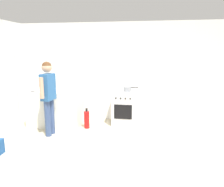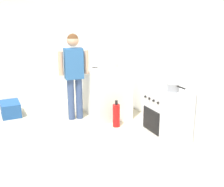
# 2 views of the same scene
# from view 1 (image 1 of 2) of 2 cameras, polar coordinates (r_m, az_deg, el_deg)

# --- Properties ---
(ground_plane) EXTENTS (8.00, 8.00, 0.00)m
(ground_plane) POSITION_cam_1_polar(r_m,az_deg,el_deg) (4.38, -3.81, -14.25)
(ground_plane) COLOR beige
(back_wall) EXTENTS (6.00, 0.10, 2.60)m
(back_wall) POSITION_cam_1_polar(r_m,az_deg,el_deg) (5.89, 0.30, 5.58)
(back_wall) COLOR white
(back_wall) RESTS_ON ground
(counter_unit) EXTENTS (1.30, 0.70, 0.90)m
(counter_unit) POSITION_cam_1_polar(r_m,az_deg,el_deg) (5.71, -14.45, -3.64)
(counter_unit) COLOR silver
(counter_unit) RESTS_ON ground
(oven_left) EXTENTS (0.58, 0.62, 0.85)m
(oven_left) POSITION_cam_1_polar(r_m,az_deg,el_deg) (5.64, 3.22, -3.73)
(oven_left) COLOR silver
(oven_left) RESTS_ON ground
(pot) EXTENTS (0.37, 0.19, 0.12)m
(pot) POSITION_cam_1_polar(r_m,az_deg,el_deg) (5.55, 4.08, 1.16)
(pot) COLOR gray
(pot) RESTS_ON oven_left
(knife_utility) EXTENTS (0.23, 0.15, 0.01)m
(knife_utility) POSITION_cam_1_polar(r_m,az_deg,el_deg) (5.61, -19.38, 0.58)
(knife_utility) COLOR silver
(knife_utility) RESTS_ON counter_unit
(knife_carving) EXTENTS (0.33, 0.11, 0.01)m
(knife_carving) POSITION_cam_1_polar(r_m,az_deg,el_deg) (5.65, -15.95, 0.84)
(knife_carving) COLOR silver
(knife_carving) RESTS_ON counter_unit
(knife_chef) EXTENTS (0.29, 0.18, 0.01)m
(knife_chef) POSITION_cam_1_polar(r_m,az_deg,el_deg) (5.66, -18.67, 0.70)
(knife_chef) COLOR silver
(knife_chef) RESTS_ON counter_unit
(person) EXTENTS (0.23, 0.57, 1.65)m
(person) POSITION_cam_1_polar(r_m,az_deg,el_deg) (4.97, -16.34, 0.38)
(person) COLOR #384C7A
(person) RESTS_ON ground
(fire_extinguisher) EXTENTS (0.13, 0.13, 0.50)m
(fire_extinguisher) POSITION_cam_1_polar(r_m,az_deg,el_deg) (5.41, -6.61, -6.76)
(fire_extinguisher) COLOR red
(fire_extinguisher) RESTS_ON ground
(larder_cabinet) EXTENTS (0.48, 0.44, 2.00)m
(larder_cabinet) POSITION_cam_1_polar(r_m,az_deg,el_deg) (6.45, -20.76, 2.65)
(larder_cabinet) COLOR silver
(larder_cabinet) RESTS_ON ground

